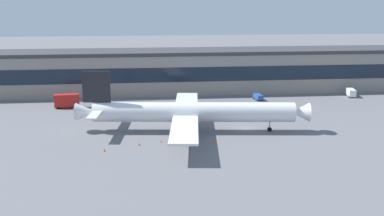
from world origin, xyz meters
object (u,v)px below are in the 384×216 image
traffic_cone_3 (139,144)px  traffic_cone_0 (104,150)px  crew_van (351,92)px  traffic_cone_2 (215,142)px  traffic_cone_1 (161,141)px  follow_me_car (258,97)px  airliner (190,112)px  catering_truck (67,100)px

traffic_cone_3 → traffic_cone_0: bearing=-155.6°
traffic_cone_3 → crew_van: bearing=32.7°
traffic_cone_0 → traffic_cone_2: size_ratio=0.93×
crew_van → traffic_cone_1: (-65.66, -43.59, -1.17)m
follow_me_car → traffic_cone_1: follow_me_car is taller
traffic_cone_1 → traffic_cone_3: traffic_cone_3 is taller
traffic_cone_0 → traffic_cone_3: 8.21m
traffic_cone_1 → traffic_cone_3: bearing=-160.5°
follow_me_car → traffic_cone_0: 65.53m
airliner → traffic_cone_2: airliner is taller
airliner → traffic_cone_2: bearing=-66.7°
crew_van → catering_truck: catering_truck is taller
follow_me_car → crew_van: size_ratio=0.84×
follow_me_car → crew_van: crew_van is taller
airliner → follow_me_car: bearing=52.4°
follow_me_car → catering_truck: catering_truck is taller
traffic_cone_0 → traffic_cone_1: size_ratio=1.13×
traffic_cone_1 → crew_van: bearing=33.6°
follow_me_car → traffic_cone_0: bearing=-134.4°
traffic_cone_3 → traffic_cone_1: bearing=19.5°
airliner → traffic_cone_2: 12.28m
traffic_cone_2 → catering_truck: bearing=134.2°
airliner → traffic_cone_3: (-12.58, -9.97, -4.58)m
traffic_cone_1 → traffic_cone_2: size_ratio=0.82×
airliner → catering_truck: 44.89m
crew_van → catering_truck: 92.31m
catering_truck → traffic_cone_2: bearing=-45.8°
traffic_cone_2 → traffic_cone_3: size_ratio=1.09×
follow_me_car → traffic_cone_2: 48.82m
catering_truck → traffic_cone_0: size_ratio=11.41×
follow_me_car → crew_van: 32.33m
traffic_cone_1 → catering_truck: bearing=125.3°
traffic_cone_2 → traffic_cone_3: traffic_cone_2 is taller
catering_truck → airliner: bearing=-40.6°
catering_truck → traffic_cone_2: catering_truck is taller
crew_van → traffic_cone_1: crew_van is taller
crew_van → traffic_cone_3: crew_van is taller
airliner → traffic_cone_1: bearing=-132.8°
follow_me_car → traffic_cone_2: (-21.29, -43.92, -0.74)m
follow_me_car → crew_van: (32.27, 1.94, 0.37)m
traffic_cone_1 → traffic_cone_2: (12.10, -2.27, 0.06)m
traffic_cone_0 → traffic_cone_1: 13.49m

